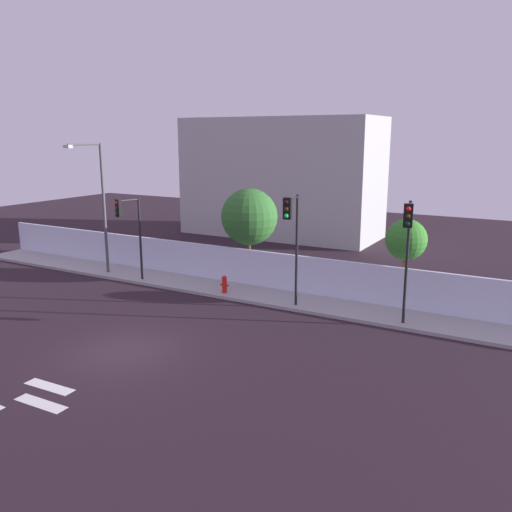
{
  "coord_description": "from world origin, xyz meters",
  "views": [
    {
      "loc": [
        13.03,
        -13.36,
        7.6
      ],
      "look_at": [
        1.82,
        6.5,
        2.44
      ],
      "focal_mm": 37.45,
      "sensor_mm": 36.0,
      "label": 1
    }
  ],
  "objects": [
    {
      "name": "traffic_light_right",
      "position": [
        8.21,
        7.03,
        3.77
      ],
      "size": [
        0.42,
        1.24,
        4.99
      ],
      "color": "black",
      "rests_on": "sidewalk"
    },
    {
      "name": "roadside_tree_leftmost",
      "position": [
        -0.75,
        10.35,
        3.49
      ],
      "size": [
        2.94,
        2.94,
        4.96
      ],
      "color": "brown",
      "rests_on": "ground"
    },
    {
      "name": "roadside_tree_midleft",
      "position": [
        7.38,
        10.35,
        3.02
      ],
      "size": [
        1.86,
        1.86,
        3.98
      ],
      "color": "brown",
      "rests_on": "ground"
    },
    {
      "name": "traffic_light_left",
      "position": [
        -5.89,
        6.9,
        3.34
      ],
      "size": [
        0.54,
        1.42,
        4.35
      ],
      "color": "black",
      "rests_on": "sidewalk"
    },
    {
      "name": "low_building_distant",
      "position": [
        -5.55,
        23.49,
        4.46
      ],
      "size": [
        14.93,
        6.0,
        8.93
      ],
      "primitive_type": "cube",
      "color": "#A9A9A9",
      "rests_on": "ground"
    },
    {
      "name": "sidewalk",
      "position": [
        0.0,
        8.2,
        0.07
      ],
      "size": [
        36.0,
        2.4,
        0.15
      ],
      "primitive_type": "cube",
      "color": "#9B9B9B",
      "rests_on": "ground"
    },
    {
      "name": "street_lamp_curbside",
      "position": [
        -8.46,
        7.5,
        4.31
      ],
      "size": [
        0.9,
        2.01,
        7.06
      ],
      "color": "#4C4C51",
      "rests_on": "sidewalk"
    },
    {
      "name": "fire_hydrant",
      "position": [
        -0.52,
        7.54,
        0.61
      ],
      "size": [
        0.44,
        0.26,
        0.86
      ],
      "color": "red",
      "rests_on": "sidewalk"
    },
    {
      "name": "perimeter_wall",
      "position": [
        0.0,
        9.49,
        1.05
      ],
      "size": [
        36.0,
        0.18,
        1.8
      ],
      "primitive_type": "cube",
      "color": "silver",
      "rests_on": "sidewalk"
    },
    {
      "name": "crosswalk_marking",
      "position": [
        -0.3,
        -4.53,
        0.0
      ],
      "size": [
        3.39,
        3.05,
        0.01
      ],
      "color": "silver",
      "rests_on": "ground"
    },
    {
      "name": "ground_plane",
      "position": [
        0.0,
        0.0,
        0.0
      ],
      "size": [
        80.0,
        80.0,
        0.0
      ],
      "primitive_type": "plane",
      "color": "black"
    },
    {
      "name": "traffic_light_center",
      "position": [
        3.37,
        6.87,
        3.77
      ],
      "size": [
        0.38,
        1.55,
        4.97
      ],
      "color": "black",
      "rests_on": "sidewalk"
    }
  ]
}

